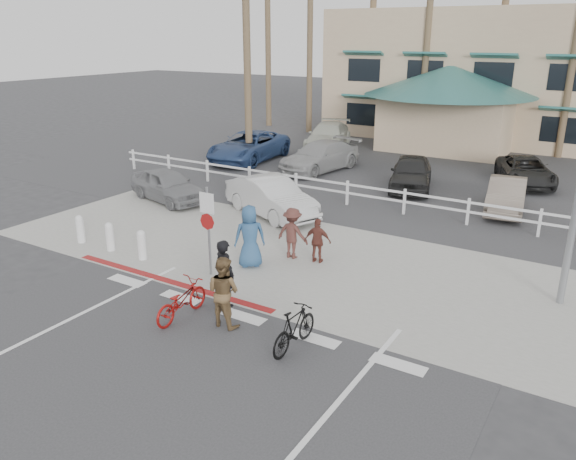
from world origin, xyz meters
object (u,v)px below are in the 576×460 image
Objects in this scene: bike_black at (294,329)px; car_white_sedan at (271,197)px; car_red_compact at (168,185)px; sign_post at (209,227)px; bike_red at (181,301)px.

car_white_sedan is at bearing -51.47° from bike_black.
sign_post is at bearing -113.26° from car_red_compact.
sign_post reaches higher than car_white_sedan.
car_white_sedan reaches higher than bike_black.
bike_red is 1.07× the size of bike_black.
car_white_sedan is (-2.61, 7.96, 0.26)m from bike_red.
car_white_sedan is (-1.56, 5.57, -0.73)m from sign_post.
car_white_sedan reaches higher than bike_red.
bike_black is at bearing -109.38° from car_red_compact.
sign_post is at bearing -141.56° from car_white_sedan.
bike_black is 12.59m from car_red_compact.
car_white_sedan reaches higher than car_red_compact.
car_red_compact is (-7.30, 7.37, 0.20)m from bike_red.
sign_post is 5.83m from car_white_sedan.
bike_black reaches higher than bike_red.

